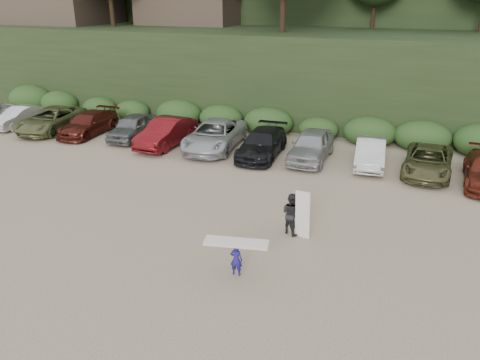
% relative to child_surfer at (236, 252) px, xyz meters
% --- Properties ---
extents(ground, '(120.00, 120.00, 0.00)m').
position_rel_child_surfer_xyz_m(ground, '(-1.93, 1.76, -0.84)').
color(ground, tan).
rests_on(ground, ground).
extents(parked_cars, '(39.72, 6.18, 1.63)m').
position_rel_child_surfer_xyz_m(parked_cars, '(-4.85, 11.76, -0.10)').
color(parked_cars, '#BABABF').
rests_on(parked_cars, ground).
extents(child_surfer, '(2.13, 0.96, 1.23)m').
position_rel_child_surfer_xyz_m(child_surfer, '(0.00, 0.00, 0.00)').
color(child_surfer, navy).
rests_on(child_surfer, ground).
extents(adult_surfer, '(1.28, 0.91, 1.93)m').
position_rel_child_surfer_xyz_m(adult_surfer, '(0.95, 3.37, -0.00)').
color(adult_surfer, black).
rests_on(adult_surfer, ground).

